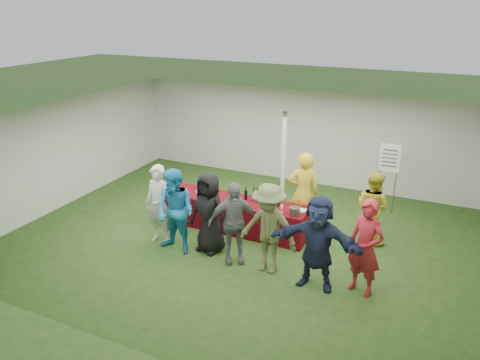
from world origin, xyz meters
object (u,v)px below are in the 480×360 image
at_px(serving_table, 232,214).
at_px(customer_4, 268,229).
at_px(wine_list_sign, 389,163).
at_px(staff_pourer, 303,193).
at_px(customer_5, 317,242).
at_px(staff_back, 373,207).
at_px(customer_3, 233,223).
at_px(customer_2, 209,213).
at_px(dump_bucket, 295,211).
at_px(customer_6, 365,248).
at_px(customer_0, 159,205).
at_px(customer_1, 176,212).

xyz_separation_m(serving_table, customer_4, (1.44, -1.36, 0.54)).
distance_m(wine_list_sign, staff_pourer, 2.48).
relative_size(staff_pourer, customer_5, 1.05).
distance_m(staff_back, customer_3, 3.16).
relative_size(wine_list_sign, customer_2, 1.03).
bearing_deg(dump_bucket, customer_4, -97.03).
distance_m(customer_2, customer_6, 3.26).
distance_m(staff_pourer, customer_5, 2.22).
height_order(staff_back, customer_5, customer_5).
bearing_deg(customer_0, customer_1, -17.97).
bearing_deg(customer_0, customer_3, -0.56).
xyz_separation_m(customer_5, customer_6, (0.83, 0.17, 0.00)).
relative_size(customer_5, customer_6, 1.00).
bearing_deg(customer_1, staff_back, 39.29).
bearing_deg(serving_table, customer_3, -63.05).
xyz_separation_m(customer_2, customer_3, (0.66, -0.19, -0.01)).
height_order(customer_1, customer_2, customer_1).
height_order(customer_2, customer_6, customer_6).
relative_size(customer_3, customer_5, 0.95).
xyz_separation_m(customer_4, customer_5, (1.01, -0.12, -0.01)).
bearing_deg(customer_2, customer_0, -161.14).
distance_m(staff_pourer, customer_6, 2.54).
bearing_deg(customer_3, staff_back, 8.14).
distance_m(customer_2, customer_3, 0.68).
bearing_deg(staff_back, serving_table, 42.67).
bearing_deg(staff_back, wine_list_sign, -63.28).
relative_size(serving_table, customer_4, 1.96).
xyz_separation_m(staff_back, customer_0, (-4.18, -2.05, 0.09)).
relative_size(wine_list_sign, staff_pourer, 0.94).
distance_m(staff_back, customer_5, 2.33).
relative_size(customer_2, customer_3, 1.01).
bearing_deg(serving_table, customer_4, -43.34).
xyz_separation_m(dump_bucket, staff_back, (1.45, 1.00, -0.03)).
relative_size(customer_0, customer_2, 1.02).
distance_m(customer_0, customer_3, 1.81).
bearing_deg(staff_pourer, customer_1, 20.05).
height_order(staff_back, customer_4, customer_4).
height_order(customer_1, customer_6, customer_1).
distance_m(serving_table, staff_pourer, 1.72).
bearing_deg(customer_0, staff_back, 27.21).
relative_size(customer_3, customer_4, 0.94).
height_order(serving_table, wine_list_sign, wine_list_sign).
relative_size(dump_bucket, wine_list_sign, 0.13).
xyz_separation_m(wine_list_sign, customer_1, (-3.68, -3.89, -0.40)).
height_order(customer_2, customer_4, customer_4).
bearing_deg(dump_bucket, customer_6, -32.73).
bearing_deg(customer_0, customer_5, -2.22).
xyz_separation_m(customer_3, customer_4, (0.77, -0.04, 0.05)).
bearing_deg(customer_0, dump_bucket, 22.20).
height_order(dump_bucket, customer_0, customer_0).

